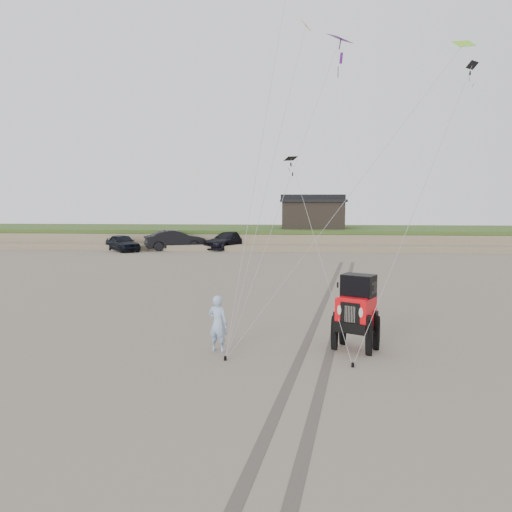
{
  "coord_description": "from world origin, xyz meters",
  "views": [
    {
      "loc": [
        0.4,
        -13.42,
        4.42
      ],
      "look_at": [
        -0.94,
        3.0,
        2.6
      ],
      "focal_mm": 35.0,
      "sensor_mm": 36.0,
      "label": 1
    }
  ],
  "objects_px": {
    "man": "(218,323)",
    "truck_b": "(175,240)",
    "truck_a": "(123,243)",
    "jeep": "(356,320)",
    "cabin": "(313,213)",
    "truck_c": "(229,240)"
  },
  "relations": [
    {
      "from": "man",
      "to": "truck_b",
      "type": "bearing_deg",
      "value": -54.18
    },
    {
      "from": "truck_a",
      "to": "truck_b",
      "type": "height_order",
      "value": "truck_b"
    },
    {
      "from": "truck_a",
      "to": "jeep",
      "type": "relative_size",
      "value": 0.9
    },
    {
      "from": "jeep",
      "to": "truck_a",
      "type": "bearing_deg",
      "value": 148.31
    },
    {
      "from": "cabin",
      "to": "truck_c",
      "type": "distance_m",
      "value": 9.57
    },
    {
      "from": "truck_a",
      "to": "man",
      "type": "distance_m",
      "value": 31.6
    },
    {
      "from": "truck_c",
      "to": "truck_b",
      "type": "bearing_deg",
      "value": -137.08
    },
    {
      "from": "jeep",
      "to": "truck_c",
      "type": "bearing_deg",
      "value": 131.62
    },
    {
      "from": "cabin",
      "to": "jeep",
      "type": "height_order",
      "value": "cabin"
    },
    {
      "from": "truck_b",
      "to": "truck_c",
      "type": "relative_size",
      "value": 0.97
    },
    {
      "from": "jeep",
      "to": "cabin",
      "type": "bearing_deg",
      "value": 117.39
    },
    {
      "from": "truck_c",
      "to": "jeep",
      "type": "relative_size",
      "value": 1.16
    },
    {
      "from": "truck_a",
      "to": "truck_c",
      "type": "distance_m",
      "value": 9.5
    },
    {
      "from": "jeep",
      "to": "man",
      "type": "relative_size",
      "value": 2.89
    },
    {
      "from": "cabin",
      "to": "truck_c",
      "type": "bearing_deg",
      "value": -147.39
    },
    {
      "from": "truck_a",
      "to": "cabin",
      "type": "bearing_deg",
      "value": -19.62
    },
    {
      "from": "cabin",
      "to": "jeep",
      "type": "distance_m",
      "value": 35.85
    },
    {
      "from": "truck_a",
      "to": "man",
      "type": "xyz_separation_m",
      "value": [
        13.09,
        -28.76,
        0.1
      ]
    },
    {
      "from": "truck_a",
      "to": "truck_b",
      "type": "bearing_deg",
      "value": -25.04
    },
    {
      "from": "cabin",
      "to": "truck_b",
      "type": "relative_size",
      "value": 1.17
    },
    {
      "from": "man",
      "to": "cabin",
      "type": "bearing_deg",
      "value": -76.34
    },
    {
      "from": "truck_c",
      "to": "man",
      "type": "distance_m",
      "value": 31.48
    }
  ]
}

